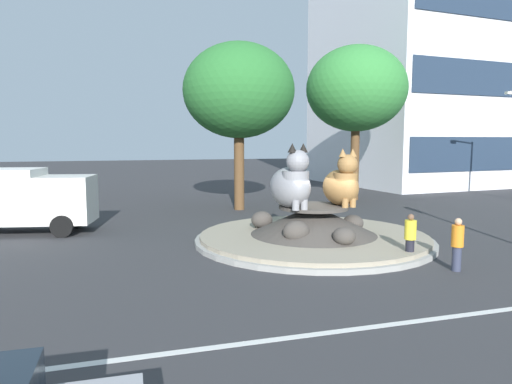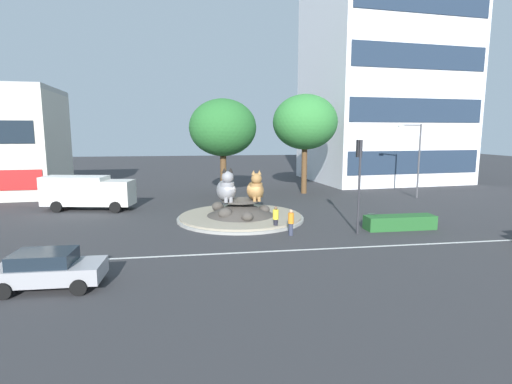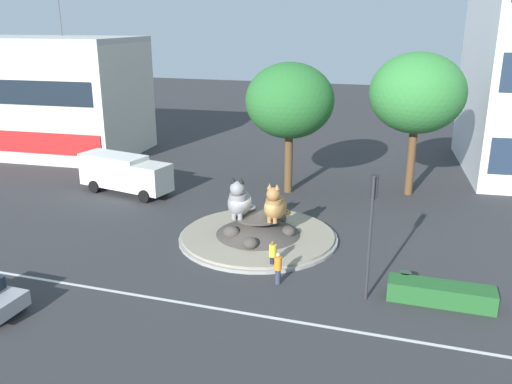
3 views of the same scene
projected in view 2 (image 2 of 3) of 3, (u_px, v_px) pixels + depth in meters
ground_plane at (241, 219)px, 28.62m from camera, size 160.00×160.00×0.00m
lane_centreline at (258, 252)px, 20.80m from camera, size 112.00×0.20×0.01m
roundabout_island at (241, 212)px, 28.55m from camera, size 9.14×9.14×1.43m
cat_statue_grey at (226, 189)px, 27.82m from camera, size 1.59×2.57×2.40m
cat_statue_tabby at (256, 189)px, 28.20m from camera, size 1.38×2.20×2.20m
traffic_light_mast at (359, 170)px, 24.05m from camera, size 0.32×0.46×5.81m
office_tower at (384, 67)px, 50.10m from camera, size 18.97×16.36×28.94m
clipped_hedge_strip at (400, 222)px, 25.65m from camera, size 4.61×1.20×0.90m
broadleaf_tree_behind_island at (305, 122)px, 39.74m from camera, size 6.52×6.52×10.06m
second_tree_near_tower at (223, 128)px, 36.48m from camera, size 6.22×6.22×9.34m
streetlight_arm at (417, 155)px, 37.15m from camera, size 2.14×0.49×7.03m
pedestrian_orange_shirt at (291, 222)px, 24.04m from camera, size 0.36×0.36×1.62m
pedestrian_yellow_shirt at (276, 218)px, 25.32m from camera, size 0.37×0.37×1.56m
sedan_on_far_lane at (48, 269)px, 15.90m from camera, size 4.16×2.20×1.53m
delivery_box_truck at (87, 191)px, 31.81m from camera, size 7.40×3.49×2.75m
litter_bin at (372, 221)px, 26.14m from camera, size 0.56×0.56×0.90m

